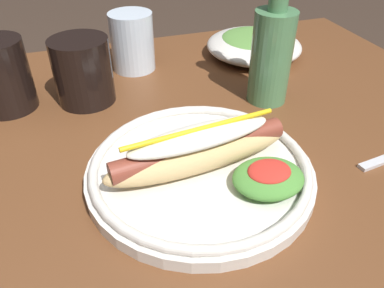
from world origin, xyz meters
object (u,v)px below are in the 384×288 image
soda_cup (1,76)px  side_bowl (254,44)px  water_cup (132,42)px  glass_bottle (272,50)px  extra_cup (83,71)px  hot_dog_plate (203,165)px

soda_cup → side_bowl: soda_cup is taller
side_bowl → water_cup: bearing=175.4°
soda_cup → side_bowl: 0.46m
side_bowl → soda_cup: bearing=-172.4°
water_cup → glass_bottle: 0.26m
soda_cup → extra_cup: bearing=-7.4°
soda_cup → water_cup: (0.22, 0.08, -0.00)m
extra_cup → glass_bottle: size_ratio=0.44×
hot_dog_plate → glass_bottle: bearing=42.8°
hot_dog_plate → glass_bottle: 0.23m
extra_cup → hot_dog_plate: bearing=-64.8°
hot_dog_plate → soda_cup: 0.35m
glass_bottle → water_cup: bearing=134.5°
soda_cup → glass_bottle: bearing=-14.8°
glass_bottle → hot_dog_plate: bearing=-137.2°
soda_cup → water_cup: soda_cup is taller
extra_cup → glass_bottle: bearing=-17.8°
glass_bottle → side_bowl: (0.06, 0.16, -0.06)m
hot_dog_plate → soda_cup: soda_cup is taller
extra_cup → side_bowl: extra_cup is taller
water_cup → extra_cup: (-0.10, -0.09, -0.00)m
hot_dog_plate → soda_cup: bearing=132.1°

